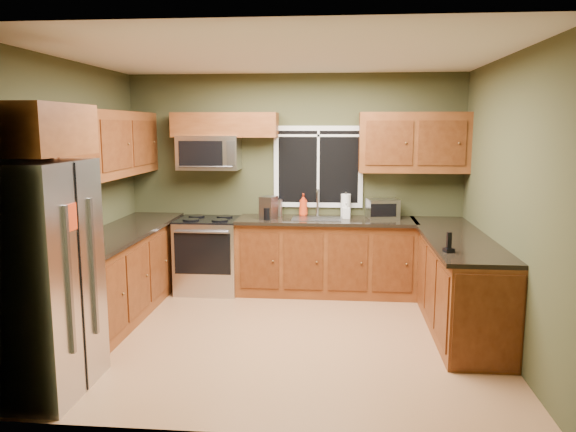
% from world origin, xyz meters
% --- Properties ---
extents(floor, '(4.20, 4.20, 0.00)m').
position_xyz_m(floor, '(0.00, 0.00, 0.00)').
color(floor, '#976843').
rests_on(floor, ground).
extents(ceiling, '(4.20, 4.20, 0.00)m').
position_xyz_m(ceiling, '(0.00, 0.00, 2.70)').
color(ceiling, white).
rests_on(ceiling, back_wall).
extents(back_wall, '(4.20, 0.00, 4.20)m').
position_xyz_m(back_wall, '(0.00, 1.80, 1.35)').
color(back_wall, '#3A3C23').
rests_on(back_wall, ground).
extents(front_wall, '(4.20, 0.00, 4.20)m').
position_xyz_m(front_wall, '(0.00, -1.80, 1.35)').
color(front_wall, '#3A3C23').
rests_on(front_wall, ground).
extents(left_wall, '(0.00, 3.60, 3.60)m').
position_xyz_m(left_wall, '(-2.10, 0.00, 1.35)').
color(left_wall, '#3A3C23').
rests_on(left_wall, ground).
extents(right_wall, '(0.00, 3.60, 3.60)m').
position_xyz_m(right_wall, '(2.10, 0.00, 1.35)').
color(right_wall, '#3A3C23').
rests_on(right_wall, ground).
extents(window, '(1.12, 0.03, 1.02)m').
position_xyz_m(window, '(0.30, 1.78, 1.55)').
color(window, white).
rests_on(window, back_wall).
extents(base_cabinets_left, '(0.60, 2.65, 0.90)m').
position_xyz_m(base_cabinets_left, '(-1.80, 0.48, 0.45)').
color(base_cabinets_left, brown).
rests_on(base_cabinets_left, ground).
extents(countertop_left, '(0.65, 2.65, 0.04)m').
position_xyz_m(countertop_left, '(-1.78, 0.48, 0.92)').
color(countertop_left, black).
rests_on(countertop_left, base_cabinets_left).
extents(base_cabinets_back, '(2.17, 0.60, 0.90)m').
position_xyz_m(base_cabinets_back, '(0.42, 1.50, 0.45)').
color(base_cabinets_back, brown).
rests_on(base_cabinets_back, ground).
extents(countertop_back, '(2.17, 0.65, 0.04)m').
position_xyz_m(countertop_back, '(0.42, 1.48, 0.92)').
color(countertop_back, black).
rests_on(countertop_back, base_cabinets_back).
extents(base_cabinets_peninsula, '(0.60, 2.52, 0.90)m').
position_xyz_m(base_cabinets_peninsula, '(1.80, 0.54, 0.45)').
color(base_cabinets_peninsula, brown).
rests_on(base_cabinets_peninsula, ground).
extents(countertop_peninsula, '(0.65, 2.50, 0.04)m').
position_xyz_m(countertop_peninsula, '(1.78, 0.55, 0.92)').
color(countertop_peninsula, black).
rests_on(countertop_peninsula, base_cabinets_peninsula).
extents(upper_cabinets_left, '(0.33, 2.65, 0.72)m').
position_xyz_m(upper_cabinets_left, '(-1.94, 0.48, 1.86)').
color(upper_cabinets_left, brown).
rests_on(upper_cabinets_left, left_wall).
extents(upper_cabinets_back_left, '(1.30, 0.33, 0.30)m').
position_xyz_m(upper_cabinets_back_left, '(-0.85, 1.64, 2.07)').
color(upper_cabinets_back_left, brown).
rests_on(upper_cabinets_back_left, back_wall).
extents(upper_cabinets_back_right, '(1.30, 0.33, 0.72)m').
position_xyz_m(upper_cabinets_back_right, '(1.45, 1.64, 1.86)').
color(upper_cabinets_back_right, brown).
rests_on(upper_cabinets_back_right, back_wall).
extents(upper_cabinet_over_fridge, '(0.72, 0.90, 0.38)m').
position_xyz_m(upper_cabinet_over_fridge, '(-1.74, -1.30, 2.03)').
color(upper_cabinet_over_fridge, brown).
rests_on(upper_cabinet_over_fridge, left_wall).
extents(refrigerator, '(0.74, 0.90, 1.80)m').
position_xyz_m(refrigerator, '(-1.74, -1.30, 0.90)').
color(refrigerator, '#B7B7BC').
rests_on(refrigerator, ground).
extents(range, '(0.76, 0.69, 0.94)m').
position_xyz_m(range, '(-1.05, 1.47, 0.47)').
color(range, '#B7B7BC').
rests_on(range, ground).
extents(microwave, '(0.76, 0.41, 0.42)m').
position_xyz_m(microwave, '(-1.05, 1.61, 1.73)').
color(microwave, '#B7B7BC').
rests_on(microwave, back_wall).
extents(sink, '(0.60, 0.42, 0.36)m').
position_xyz_m(sink, '(0.30, 1.49, 0.95)').
color(sink, slate).
rests_on(sink, countertop_back).
extents(toaster_oven, '(0.42, 0.35, 0.23)m').
position_xyz_m(toaster_oven, '(1.10, 1.62, 1.06)').
color(toaster_oven, '#B7B7BC').
rests_on(toaster_oven, countertop_back).
extents(coffee_maker, '(0.22, 0.26, 0.28)m').
position_xyz_m(coffee_maker, '(-0.28, 1.40, 1.07)').
color(coffee_maker, slate).
rests_on(coffee_maker, countertop_back).
extents(kettle, '(0.17, 0.17, 0.26)m').
position_xyz_m(kettle, '(-0.21, 1.65, 1.06)').
color(kettle, '#B7B7BC').
rests_on(kettle, countertop_back).
extents(paper_towel_roll, '(0.16, 0.16, 0.31)m').
position_xyz_m(paper_towel_roll, '(0.65, 1.68, 1.08)').
color(paper_towel_roll, white).
rests_on(paper_towel_roll, countertop_back).
extents(soap_bottle_a, '(0.12, 0.12, 0.28)m').
position_xyz_m(soap_bottle_a, '(0.12, 1.69, 1.08)').
color(soap_bottle_a, red).
rests_on(soap_bottle_a, countertop_back).
extents(soap_bottle_b, '(0.09, 0.10, 0.20)m').
position_xyz_m(soap_bottle_b, '(0.65, 1.53, 1.04)').
color(soap_bottle_b, white).
rests_on(soap_bottle_b, countertop_back).
extents(cordless_phone, '(0.10, 0.10, 0.18)m').
position_xyz_m(cordless_phone, '(1.55, -0.25, 0.99)').
color(cordless_phone, black).
rests_on(cordless_phone, countertop_peninsula).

